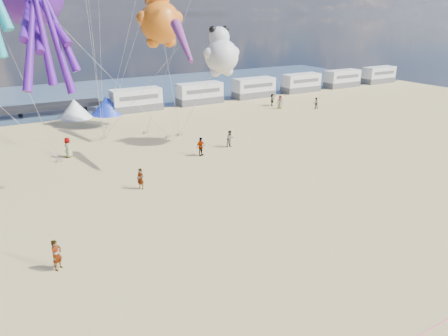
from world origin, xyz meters
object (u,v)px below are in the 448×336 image
tent_blue (107,105)px  beachgoer_6 (280,102)px  motorhome_0 (136,100)px  beachgoer_7 (230,139)px  sandbag_b (168,137)px  windsock_right (183,42)px  motorhome_3 (301,83)px  kite_panda (222,56)px  motorhome_4 (342,79)px  sandbag_c (180,134)px  standing_person (57,255)px  beachgoer_0 (68,147)px  motorhome_2 (254,88)px  sandbag_d (146,132)px  motorhome_1 (200,93)px  beachgoer_4 (272,100)px  sandbag_e (104,138)px  kite_teddy_orange (160,23)px  beachgoer_3 (201,147)px  motorhome_5 (379,75)px  beachgoer_5 (141,179)px  sandbag_a (60,160)px  tent_white (75,109)px  beachgoer_1 (316,103)px

tent_blue → beachgoer_6: size_ratio=2.24×
motorhome_0 → beachgoer_7: (2.85, -19.84, -0.66)m
sandbag_b → windsock_right: 13.05m
motorhome_3 → kite_panda: 32.45m
tent_blue → sandbag_b: (2.80, -13.84, -1.09)m
motorhome_3 → windsock_right: (-31.28, -21.94, 8.71)m
motorhome_4 → windsock_right: bearing=-151.7°
sandbag_c → beachgoer_7: bearing=-66.7°
standing_person → beachgoer_0: beachgoer_0 is taller
sandbag_b → tent_blue: bearing=101.4°
motorhome_2 → sandbag_d: motorhome_2 is taller
motorhome_1 → windsock_right: size_ratio=1.21×
beachgoer_6 → sandbag_c: beachgoer_6 is taller
beachgoer_4 → sandbag_c: beachgoer_4 is taller
motorhome_4 → sandbag_e: 46.62m
standing_person → kite_teddy_orange: 29.83m
beachgoer_3 → sandbag_d: beachgoer_3 is taller
tent_blue → beachgoer_0: (-7.45, -15.07, -0.27)m
kite_teddy_orange → standing_person: bearing=-119.4°
beachgoer_0 → standing_person: bearing=22.9°
motorhome_3 → kite_panda: kite_panda is taller
motorhome_5 → beachgoer_5: (-55.61, -25.21, -0.70)m
beachgoer_4 → windsock_right: size_ratio=0.31×
sandbag_b → sandbag_a: bearing=-169.6°
tent_white → beachgoer_7: tent_white is taller
sandbag_c → beachgoer_6: bearing=16.6°
beachgoer_7 → beachgoer_1: bearing=15.3°
motorhome_3 → beachgoer_5: motorhome_3 is taller
motorhome_0 → windsock_right: size_ratio=1.21×
sandbag_b → sandbag_c: 1.41m
motorhome_2 → sandbag_a: motorhome_2 is taller
sandbag_e → standing_person: bearing=-109.7°
beachgoer_5 → beachgoer_1: bearing=81.3°
kite_teddy_orange → motorhome_0: bearing=95.7°
windsock_right → motorhome_0: bearing=93.9°
motorhome_2 → sandbag_e: size_ratio=13.20×
motorhome_4 → motorhome_1: bearing=180.0°
beachgoer_4 → sandbag_c: (-17.57, -7.18, -0.74)m
motorhome_2 → tent_white: motorhome_2 is taller
motorhome_5 → windsock_right: size_ratio=1.21×
motorhome_0 → beachgoer_7: 20.06m
kite_teddy_orange → tent_blue: bearing=118.2°
beachgoer_0 → beachgoer_4: bearing=140.9°
sandbag_b → sandbag_e: size_ratio=1.00×
standing_person → kite_teddy_orange: bearing=17.5°
sandbag_d → sandbag_e: 4.61m
kite_teddy_orange → windsock_right: (-3.05, -12.39, -1.19)m
motorhome_0 → motorhome_1: same height
standing_person → beachgoer_6: beachgoer_6 is taller
motorhome_3 → sandbag_d: 33.12m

